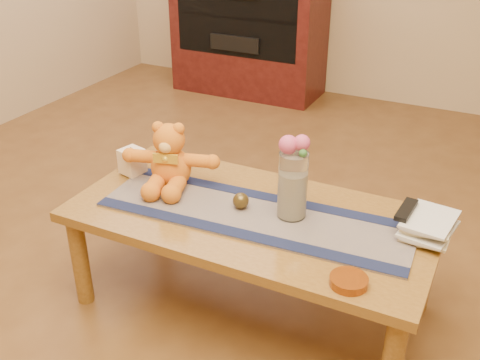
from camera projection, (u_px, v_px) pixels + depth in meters
The scene contains 29 objects.
floor at pixel (251, 303), 2.39m from camera, with size 5.50×5.50×0.00m, color #573619.
coffee_table_top at pixel (252, 217), 2.19m from camera, with size 1.40×0.70×0.04m, color brown.
table_leg_fl at pixel (80, 260), 2.32m from camera, with size 0.07×0.07×0.41m, color brown.
table_leg_bl at pixel (159, 198), 2.78m from camera, with size 0.07×0.07×0.41m, color brown.
table_leg_br at pixel (425, 268), 2.28m from camera, with size 0.07×0.07×0.41m, color brown.
persian_runner at pixel (254, 215), 2.16m from camera, with size 1.20×0.35×0.01m, color #171741.
runner_border_near at pixel (239, 233), 2.04m from camera, with size 1.20×0.06×0.00m, color #121938.
runner_border_far at pixel (268, 197), 2.27m from camera, with size 1.20×0.06×0.00m, color #121938.
teddy_bear at pixel (170, 155), 2.32m from camera, with size 0.38×0.32×0.26m, color orange, non-canonical shape.
pillar_candle at pixel (132, 161), 2.44m from camera, with size 0.09×0.09×0.11m, color beige.
candle_wick at pixel (131, 148), 2.41m from camera, with size 0.00×0.00×0.01m, color black.
glass_vase at pixel (293, 185), 2.09m from camera, with size 0.11×0.11×0.26m, color silver.
potpourri_fill at pixel (292, 194), 2.11m from camera, with size 0.09×0.09×0.18m, color beige.
rose_left at pixel (288, 145), 2.01m from camera, with size 0.07×0.07×0.07m, color #C1446F.
rose_right at pixel (302, 143), 2.00m from camera, with size 0.06×0.06×0.06m, color #C1446F.
blue_flower_back at pixel (301, 143), 2.04m from camera, with size 0.04×0.04×0.04m, color #4F6CAB.
blue_flower_side at pixel (289, 145), 2.04m from camera, with size 0.04×0.04×0.04m, color #4F6CAB.
leaf_sprig at pixel (303, 153), 1.99m from camera, with size 0.03×0.03×0.03m, color #33662D.
bronze_ball at pixel (241, 201), 2.18m from camera, with size 0.06×0.06×0.06m, color #4B3A19.
book_bottom at pixel (404, 226), 2.08m from camera, with size 0.17×0.22×0.02m, color beige.
book_lower at pixel (406, 222), 2.06m from camera, with size 0.16×0.22×0.02m, color beige.
book_upper at pixel (404, 216), 2.06m from camera, with size 0.17×0.22×0.02m, color beige.
book_top at pixel (407, 213), 2.05m from camera, with size 0.16×0.22×0.02m, color beige.
tv_remote at pixel (406, 210), 2.03m from camera, with size 0.04×0.16×0.02m, color black.
amber_dish at pixel (349, 281), 1.79m from camera, with size 0.12×0.12×0.03m, color #BF5914.
media_cabinet at pixel (249, 25), 4.57m from camera, with size 1.20×0.50×1.10m, color black.
cabinet_cavity at pixel (236, 17), 4.33m from camera, with size 1.02×0.03×0.61m, color black.
cabinet_shelf at pixel (241, 15), 4.40m from camera, with size 1.02×0.20×0.03m, color black.
stereo_lower at pixel (242, 40), 4.51m from camera, with size 0.42×0.28×0.12m, color black.
Camera 1 is at (0.79, -1.69, 1.58)m, focal length 42.27 mm.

